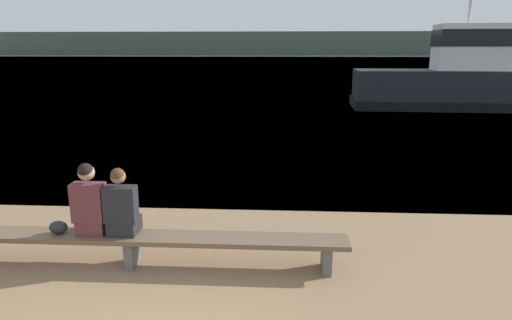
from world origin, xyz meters
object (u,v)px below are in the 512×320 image
object	(u,v)px
person_right	(121,207)
shopping_bag	(58,227)
bench_main	(132,241)
tugboat_red	(461,83)
person_left	(90,204)

from	to	relation	value
person_right	shopping_bag	distance (m)	0.95
bench_main	person_right	distance (m)	0.49
bench_main	tugboat_red	bearing A→B (deg)	58.40
shopping_bag	tugboat_red	size ratio (longest dim) A/B	0.02
tugboat_red	person_left	bearing A→B (deg)	149.95
person_right	person_left	bearing A→B (deg)	-179.55
person_left	person_right	distance (m)	0.43
tugboat_red	shopping_bag	bearing A→B (deg)	148.91
person_right	tugboat_red	distance (m)	20.79
person_left	shopping_bag	distance (m)	0.59
person_left	tugboat_red	size ratio (longest dim) A/B	0.10
person_left	bench_main	bearing A→B (deg)	-1.25
bench_main	person_left	size ratio (longest dim) A/B	5.84
person_right	tugboat_red	xyz separation A→B (m)	(10.98, 17.65, 0.44)
person_left	shopping_bag	world-z (taller)	person_left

